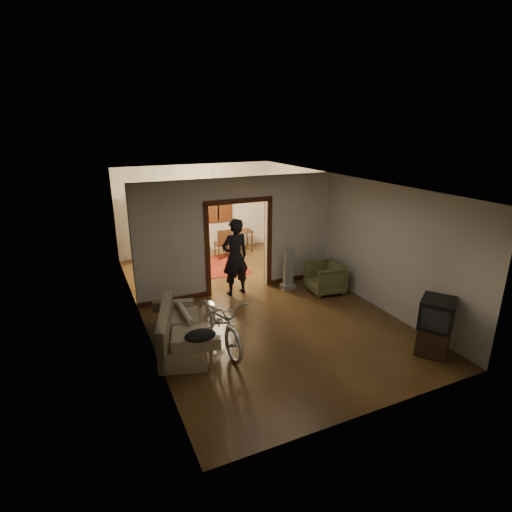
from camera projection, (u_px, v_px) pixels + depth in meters
floor at (251, 300)px, 9.43m from camera, size 5.00×8.50×0.01m
ceiling at (250, 181)px, 8.55m from camera, size 5.00×8.50×0.01m
wall_back at (197, 209)px, 12.66m from camera, size 5.00×0.02×2.80m
wall_left at (137, 259)px, 8.01m from camera, size 0.02×8.50×2.80m
wall_right at (342, 232)px, 9.98m from camera, size 0.02×8.50×2.80m
partition_wall at (238, 236)px, 9.64m from camera, size 5.00×0.14×2.80m
door_casing at (238, 248)px, 9.74m from camera, size 1.74×0.20×2.32m
far_window at (218, 203)px, 12.86m from camera, size 0.98×0.06×1.28m
chandelier at (213, 187)px, 10.85m from camera, size 0.24×0.24×0.24m
light_switch at (278, 238)px, 10.04m from camera, size 0.08×0.01×0.12m
sofa at (184, 326)px, 7.38m from camera, size 1.31×1.98×0.84m
rolled_paper at (185, 313)px, 7.64m from camera, size 0.11×0.86×0.11m
jacket at (200, 335)px, 6.53m from camera, size 0.53×0.40×0.15m
bicycle at (219, 320)px, 7.39m from camera, size 0.81×1.98×1.01m
armchair at (325, 278)px, 9.80m from camera, size 0.90×0.88×0.75m
tv_stand at (433, 340)px, 7.21m from camera, size 0.77×0.76×0.52m
crt_tv at (437, 313)px, 7.04m from camera, size 0.82×0.80×0.53m
vacuum at (288, 269)px, 9.96m from camera, size 0.37×0.31×1.06m
person at (235, 257)px, 9.53m from camera, size 0.74×0.53×1.89m
oriental_rug at (218, 266)px, 11.73m from camera, size 1.63×2.05×0.01m
locker at (159, 228)px, 11.96m from camera, size 1.05×0.66×1.98m
globe at (157, 197)px, 11.66m from camera, size 0.28×0.28×0.28m
desk at (238, 242)px, 12.89m from camera, size 1.05×0.79×0.69m
desk_chair at (222, 244)px, 12.26m from camera, size 0.46×0.46×0.95m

